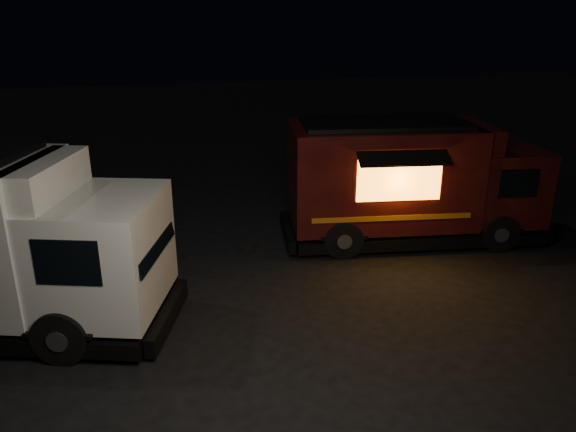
% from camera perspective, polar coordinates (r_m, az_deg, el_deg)
% --- Properties ---
extents(ground, '(80.00, 80.00, 0.00)m').
position_cam_1_polar(ground, '(11.69, -3.73, -10.26)').
color(ground, black).
rests_on(ground, ground).
extents(red_truck, '(7.31, 3.62, 3.26)m').
position_cam_1_polar(red_truck, '(15.40, 12.68, 3.52)').
color(red_truck, '#3D120B').
rests_on(red_truck, ground).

